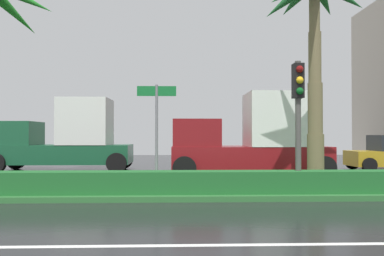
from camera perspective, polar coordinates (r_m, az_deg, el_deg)
ground_plane at (r=13.49m, az=-4.96°, el=-8.58°), size 90.00×42.00×0.10m
near_lane_divider_stripe at (r=6.62m, az=-8.30°, el=-16.18°), size 81.00×0.14×0.01m
median_strip at (r=12.48m, az=-5.21°, el=-8.62°), size 85.50×4.00×0.15m
median_hedge at (r=11.05m, az=-5.62°, el=-7.66°), size 76.50×0.70×0.60m
palm_tree_centre_left at (r=13.76m, az=16.86°, el=15.40°), size 3.54×3.55×6.98m
traffic_signal_median_right at (r=11.54m, az=14.81°, el=3.62°), size 0.28×0.43×3.63m
street_name_sign at (r=11.36m, az=-5.03°, el=0.75°), size 1.10×0.08×3.00m
box_truck_lead at (r=20.21m, az=-17.50°, el=-1.45°), size 6.40×2.64×3.46m
box_truck_following at (r=16.81m, az=8.36°, el=-1.60°), size 6.40×2.64×3.46m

